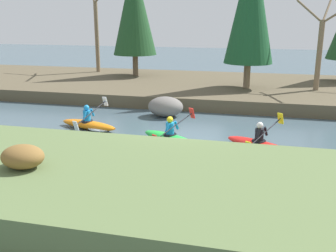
% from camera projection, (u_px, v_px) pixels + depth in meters
% --- Properties ---
extents(ground_plane, '(90.00, 90.00, 0.00)m').
position_uv_depth(ground_plane, '(181.00, 142.00, 14.52)').
color(ground_plane, '#425660').
extents(riverbank_near, '(44.00, 5.68, 0.88)m').
position_uv_depth(riverbank_near, '(138.00, 188.00, 9.62)').
color(riverbank_near, '#5B7042').
rests_on(riverbank_near, ground).
extents(riverbank_far, '(44.00, 10.04, 0.64)m').
position_uv_depth(riverbank_far, '(215.00, 88.00, 23.61)').
color(riverbank_far, brown).
rests_on(riverbank_far, ground).
extents(conifer_tree_far_left, '(2.83, 2.83, 7.39)m').
position_uv_depth(conifer_tree_far_left, '(134.00, 8.00, 25.24)').
color(conifer_tree_far_left, brown).
rests_on(conifer_tree_far_left, riverbank_far).
extents(conifer_tree_left, '(2.64, 2.64, 7.83)m').
position_uv_depth(conifer_tree_left, '(251.00, 2.00, 20.61)').
color(conifer_tree_left, '#7A664C').
rests_on(conifer_tree_left, riverbank_far).
extents(bare_tree_upstream, '(3.59, 3.55, 6.52)m').
position_uv_depth(bare_tree_upstream, '(97.00, 28.00, 27.47)').
color(bare_tree_upstream, '#7A664C').
rests_on(bare_tree_upstream, riverbank_far).
extents(bare_tree_mid_upstream, '(2.73, 2.70, 4.88)m').
position_uv_depth(bare_tree_mid_upstream, '(320.00, 47.00, 20.66)').
color(bare_tree_mid_upstream, '#7A664C').
rests_on(bare_tree_mid_upstream, riverbank_far).
extents(shrub_clump_second, '(1.08, 0.90, 0.58)m').
position_uv_depth(shrub_clump_second, '(23.00, 157.00, 9.62)').
color(shrub_clump_second, brown).
rests_on(shrub_clump_second, riverbank_near).
extents(kayaker_lead, '(2.61, 1.99, 1.20)m').
position_uv_depth(kayaker_lead, '(263.00, 146.00, 13.51)').
color(kayaker_lead, red).
rests_on(kayaker_lead, ground).
extents(kayaker_middle, '(2.63, 1.97, 1.20)m').
position_uv_depth(kayaker_middle, '(173.00, 139.00, 14.26)').
color(kayaker_middle, green).
rests_on(kayaker_middle, ground).
extents(kayaker_trailing, '(2.78, 2.04, 1.20)m').
position_uv_depth(kayaker_trailing, '(91.00, 124.00, 16.14)').
color(kayaker_trailing, orange).
rests_on(kayaker_trailing, ground).
extents(boulder_midstream, '(1.64, 1.28, 0.93)m').
position_uv_depth(boulder_midstream, '(166.00, 107.00, 18.13)').
color(boulder_midstream, slate).
rests_on(boulder_midstream, ground).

